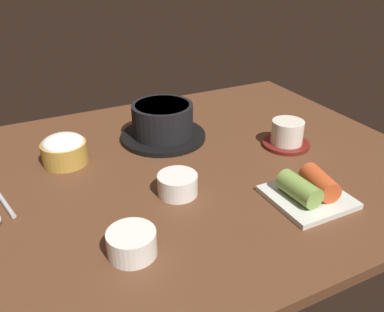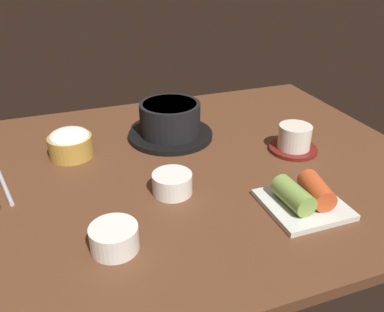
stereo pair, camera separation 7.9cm
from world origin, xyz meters
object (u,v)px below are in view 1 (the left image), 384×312
Objects in this scene: rice_bowl at (64,149)px; side_bowl_near at (132,242)px; kimchi_plate at (309,190)px; tea_cup_with_saucer at (287,135)px; banchan_cup_center at (178,184)px; stone_pot at (163,123)px.

rice_bowl reaches higher than side_bowl_near.
rice_bowl is at bearing 137.26° from kimchi_plate.
side_bowl_near is at bearing -156.74° from tea_cup_with_saucer.
kimchi_plate is 32.25cm from side_bowl_near.
side_bowl_near is at bearing 179.00° from kimchi_plate.
rice_bowl is at bearing 127.28° from banchan_cup_center.
tea_cup_with_saucer is at bearing 23.26° from side_bowl_near.
rice_bowl is at bearing 162.82° from tea_cup_with_saucer.
banchan_cup_center and side_bowl_near have the same top height.
kimchi_plate is (13.01, -34.39, -2.05)cm from stone_pot.
rice_bowl is 1.25× the size of side_bowl_near.
stone_pot reaches higher than kimchi_plate.
tea_cup_with_saucer is 21.20cm from kimchi_plate.
rice_bowl is at bearing 95.63° from side_bowl_near.
tea_cup_with_saucer is at bearing -17.18° from rice_bowl.
tea_cup_with_saucer is at bearing 12.68° from banchan_cup_center.
kimchi_plate reaches higher than banchan_cup_center.
stone_pot is at bearing 145.66° from tea_cup_with_saucer.
side_bowl_near is (3.17, -32.17, -1.04)cm from rice_bowl.
banchan_cup_center is (15.75, -20.69, -1.07)cm from rice_bowl.
stone_pot is 1.49× the size of kimchi_plate.
rice_bowl reaches higher than kimchi_plate.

